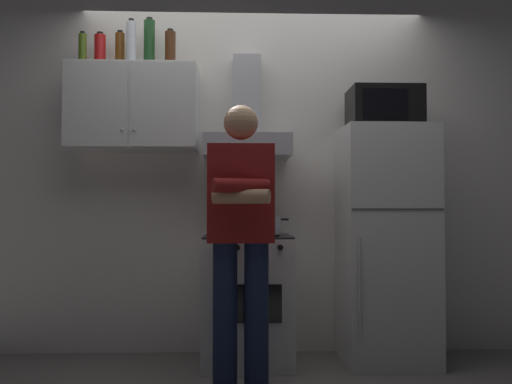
# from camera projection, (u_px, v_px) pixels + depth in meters

# --- Properties ---
(ground_plane) EXTENTS (7.00, 7.00, 0.00)m
(ground_plane) POSITION_uv_depth(u_px,v_px,m) (256.00, 374.00, 3.55)
(ground_plane) COLOR slate
(back_wall_tiled) EXTENTS (4.80, 0.10, 2.70)m
(back_wall_tiled) POSITION_uv_depth(u_px,v_px,m) (253.00, 168.00, 4.19)
(back_wall_tiled) COLOR silver
(back_wall_tiled) RESTS_ON ground_plane
(upper_cabinet) EXTENTS (0.90, 0.37, 0.60)m
(upper_cabinet) POSITION_uv_depth(u_px,v_px,m) (133.00, 108.00, 3.95)
(upper_cabinet) COLOR silver
(stove_oven) EXTENTS (0.60, 0.62, 0.87)m
(stove_oven) POSITION_uv_depth(u_px,v_px,m) (247.00, 299.00, 3.81)
(stove_oven) COLOR white
(stove_oven) RESTS_ON ground_plane
(range_hood) EXTENTS (0.60, 0.44, 0.75)m
(range_hood) POSITION_uv_depth(u_px,v_px,m) (247.00, 130.00, 3.97)
(range_hood) COLOR #B7BABF
(refrigerator) EXTENTS (0.60, 0.62, 1.60)m
(refrigerator) POSITION_uv_depth(u_px,v_px,m) (386.00, 244.00, 3.85)
(refrigerator) COLOR silver
(refrigerator) RESTS_ON ground_plane
(microwave) EXTENTS (0.48, 0.37, 0.28)m
(microwave) POSITION_uv_depth(u_px,v_px,m) (384.00, 108.00, 3.90)
(microwave) COLOR black
(microwave) RESTS_ON refrigerator
(person_standing) EXTENTS (0.38, 0.33, 1.64)m
(person_standing) POSITION_uv_depth(u_px,v_px,m) (241.00, 234.00, 3.22)
(person_standing) COLOR #192342
(person_standing) RESTS_ON ground_plane
(cooking_pot) EXTENTS (0.28, 0.18, 0.12)m
(cooking_pot) POSITION_uv_depth(u_px,v_px,m) (267.00, 226.00, 3.71)
(cooking_pot) COLOR #B7BABF
(cooking_pot) RESTS_ON stove_oven
(bottle_rum_dark) EXTENTS (0.08, 0.08, 0.26)m
(bottle_rum_dark) POSITION_uv_depth(u_px,v_px,m) (170.00, 49.00, 3.96)
(bottle_rum_dark) COLOR #47230F
(bottle_rum_dark) RESTS_ON upper_cabinet
(bottle_vodka_clear) EXTENTS (0.07, 0.07, 0.32)m
(bottle_vodka_clear) POSITION_uv_depth(u_px,v_px,m) (131.00, 43.00, 3.93)
(bottle_vodka_clear) COLOR silver
(bottle_vodka_clear) RESTS_ON upper_cabinet
(bottle_olive_oil) EXTENTS (0.06, 0.06, 0.24)m
(bottle_olive_oil) POSITION_uv_depth(u_px,v_px,m) (83.00, 49.00, 3.93)
(bottle_olive_oil) COLOR #4C6B19
(bottle_olive_oil) RESTS_ON upper_cabinet
(bottle_soda_red) EXTENTS (0.08, 0.08, 0.24)m
(bottle_soda_red) POSITION_uv_depth(u_px,v_px,m) (100.00, 50.00, 3.97)
(bottle_soda_red) COLOR red
(bottle_soda_red) RESTS_ON upper_cabinet
(bottle_wine_green) EXTENTS (0.08, 0.08, 0.35)m
(bottle_wine_green) POSITION_uv_depth(u_px,v_px,m) (149.00, 43.00, 4.00)
(bottle_wine_green) COLOR #19471E
(bottle_wine_green) RESTS_ON upper_cabinet
(bottle_beer_brown) EXTENTS (0.07, 0.07, 0.26)m
(bottle_beer_brown) POSITION_uv_depth(u_px,v_px,m) (120.00, 50.00, 4.00)
(bottle_beer_brown) COLOR brown
(bottle_beer_brown) RESTS_ON upper_cabinet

